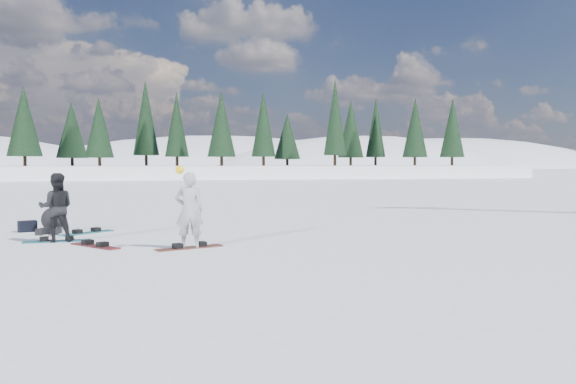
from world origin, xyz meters
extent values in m
plane|color=white|center=(0.00, 0.00, 0.00)|extent=(420.00, 420.00, 0.00)
cube|color=white|center=(0.00, 55.00, -1.00)|extent=(90.00, 14.00, 5.00)
ellipsoid|color=white|center=(20.00, 200.00, -14.63)|extent=(182.00, 140.00, 53.20)
ellipsoid|color=white|center=(110.00, 185.00, -13.86)|extent=(156.00, 120.00, 50.40)
ellipsoid|color=white|center=(60.00, 150.00, -12.38)|extent=(117.00, 90.00, 45.00)
cone|color=black|center=(-15.65, 55.00, 5.25)|extent=(3.20, 3.20, 7.50)
cone|color=black|center=(-11.18, 55.00, 5.25)|extent=(3.20, 3.20, 7.50)
cone|color=black|center=(-6.71, 55.00, 5.25)|extent=(3.20, 3.20, 7.50)
cone|color=black|center=(-2.24, 55.00, 5.25)|extent=(3.20, 3.20, 7.50)
cone|color=black|center=(2.24, 55.00, 5.25)|extent=(3.20, 3.20, 7.50)
cone|color=black|center=(6.71, 55.00, 5.25)|extent=(3.20, 3.20, 7.50)
cone|color=black|center=(11.18, 55.00, 5.25)|extent=(3.20, 3.20, 7.50)
cone|color=black|center=(15.65, 55.00, 5.25)|extent=(3.20, 3.20, 7.50)
cone|color=black|center=(20.12, 55.00, 5.25)|extent=(3.20, 3.20, 7.50)
cone|color=black|center=(24.59, 55.00, 5.25)|extent=(3.20, 3.20, 7.50)
cone|color=black|center=(29.06, 55.00, 5.25)|extent=(3.20, 3.20, 7.50)
cone|color=black|center=(33.53, 55.00, 5.25)|extent=(3.20, 3.20, 7.50)
cone|color=black|center=(38.00, 55.00, 5.25)|extent=(3.20, 3.20, 7.50)
imported|color=#AEAEB3|center=(0.39, -1.38, 0.84)|extent=(0.62, 0.41, 1.67)
sphere|color=yellow|center=(0.19, -1.50, 1.73)|extent=(0.18, 0.18, 0.18)
imported|color=black|center=(-2.64, 0.35, 0.82)|extent=(0.85, 0.70, 1.64)
ellipsoid|color=black|center=(-3.08, 2.40, 0.34)|extent=(0.71, 0.63, 0.65)
sphere|color=black|center=(-3.08, 2.40, 0.74)|extent=(0.25, 0.25, 0.25)
cube|color=black|center=(-2.92, 1.93, 0.08)|extent=(0.19, 0.58, 0.17)
cube|color=black|center=(-3.23, 1.93, 0.08)|extent=(0.34, 0.59, 0.17)
cube|color=black|center=(-3.78, 2.60, 0.15)|extent=(0.53, 0.46, 0.30)
cube|color=maroon|center=(0.39, -1.38, 0.01)|extent=(1.50, 0.79, 0.03)
cube|color=teal|center=(-2.64, 0.35, 0.01)|extent=(1.52, 0.38, 0.03)
cube|color=teal|center=(-2.15, 1.86, 0.01)|extent=(1.31, 1.20, 0.03)
cube|color=maroon|center=(-1.66, -0.66, 0.01)|extent=(1.19, 1.32, 0.03)
camera|label=1|loc=(-0.16, -13.76, 1.88)|focal=35.00mm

